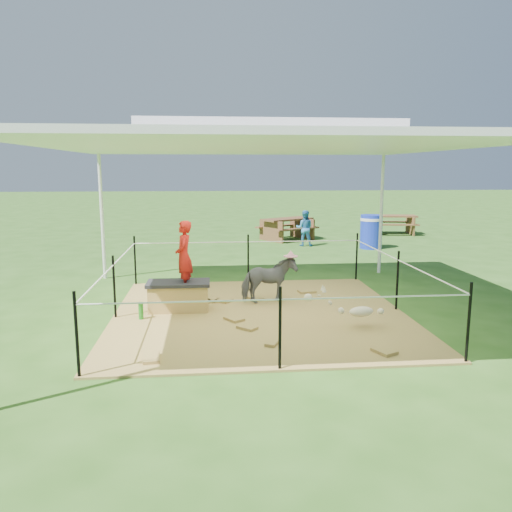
{
  "coord_description": "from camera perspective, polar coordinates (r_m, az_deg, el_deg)",
  "views": [
    {
      "loc": [
        -0.79,
        -7.64,
        2.3
      ],
      "look_at": [
        0.0,
        0.6,
        0.85
      ],
      "focal_mm": 35.0,
      "sensor_mm": 36.0,
      "label": 1
    }
  ],
  "objects": [
    {
      "name": "dark_cloth",
      "position": [
        8.17,
        -8.87,
        -3.08
      ],
      "size": [
        1.02,
        0.54,
        0.05
      ],
      "primitive_type": "cube",
      "rotation": [
        0.0,
        0.0,
        -0.01
      ],
      "color": "black",
      "rests_on": "straw_bale"
    },
    {
      "name": "foal",
      "position": [
        7.4,
        11.95,
        -6.01
      ],
      "size": [
        1.03,
        0.67,
        0.53
      ],
      "primitive_type": null,
      "rotation": [
        0.0,
        0.0,
        0.16
      ],
      "color": "beige",
      "rests_on": "hay_patch"
    },
    {
      "name": "distant_person",
      "position": [
        15.07,
        5.56,
        3.18
      ],
      "size": [
        0.6,
        0.51,
        1.08
      ],
      "primitive_type": "imported",
      "rotation": [
        0.0,
        0.0,
        2.93
      ],
      "color": "#317AB8",
      "rests_on": "ground"
    },
    {
      "name": "picnic_table_far",
      "position": [
        18.43,
        15.32,
        3.48
      ],
      "size": [
        1.77,
        1.4,
        0.67
      ],
      "primitive_type": "cube",
      "rotation": [
        0.0,
        0.0,
        -0.15
      ],
      "color": "#512D1C",
      "rests_on": "ground"
    },
    {
      "name": "pony",
      "position": [
        8.55,
        1.47,
        -2.77
      ],
      "size": [
        1.01,
        0.68,
        0.78
      ],
      "primitive_type": "imported",
      "rotation": [
        0.0,
        0.0,
        1.87
      ],
      "color": "#4A4A4F",
      "rests_on": "hay_patch"
    },
    {
      "name": "picnic_table_near",
      "position": [
        16.38,
        3.57,
        3.1
      ],
      "size": [
        2.08,
        1.92,
        0.71
      ],
      "primitive_type": "cube",
      "rotation": [
        0.0,
        0.0,
        0.54
      ],
      "color": "#53331C",
      "rests_on": "ground"
    },
    {
      "name": "trash_barrel",
      "position": [
        14.92,
        13.02,
        2.72
      ],
      "size": [
        0.68,
        0.68,
        0.98
      ],
      "primitive_type": "cylinder",
      "rotation": [
        0.0,
        0.0,
        -0.08
      ],
      "color": "#1931BD",
      "rests_on": "ground"
    },
    {
      "name": "straw_bale",
      "position": [
        8.22,
        -8.82,
        -4.69
      ],
      "size": [
        0.95,
        0.48,
        0.42
      ],
      "primitive_type": "cube",
      "rotation": [
        0.0,
        0.0,
        -0.01
      ],
      "color": "#A37F3B",
      "rests_on": "hay_patch"
    },
    {
      "name": "green_bottle",
      "position": [
        7.86,
        -13.02,
        -6.11
      ],
      "size": [
        0.07,
        0.07,
        0.26
      ],
      "primitive_type": "cylinder",
      "rotation": [
        0.0,
        0.0,
        -0.01
      ],
      "color": "#1E7C1B",
      "rests_on": "hay_patch"
    },
    {
      "name": "rope_fence",
      "position": [
        7.86,
        0.42,
        -2.24
      ],
      "size": [
        4.54,
        4.54,
        1.0
      ],
      "color": "black",
      "rests_on": "ground"
    },
    {
      "name": "ground",
      "position": [
        8.02,
        0.41,
        -6.73
      ],
      "size": [
        90.0,
        90.0,
        0.0
      ],
      "primitive_type": "plane",
      "color": "#2D5919",
      "rests_on": "ground"
    },
    {
      "name": "pink_hat",
      "position": [
        8.46,
        1.49,
        0.2
      ],
      "size": [
        0.24,
        0.24,
        0.11
      ],
      "primitive_type": "cylinder",
      "color": "pink",
      "rests_on": "pony"
    },
    {
      "name": "woman",
      "position": [
        8.06,
        -8.26,
        0.69
      ],
      "size": [
        0.28,
        0.42,
        1.14
      ],
      "primitive_type": "imported",
      "rotation": [
        0.0,
        0.0,
        -1.58
      ],
      "color": "red",
      "rests_on": "straw_bale"
    },
    {
      "name": "canopy_tent",
      "position": [
        7.69,
        0.44,
        12.85
      ],
      "size": [
        6.3,
        6.3,
        2.9
      ],
      "color": "silver",
      "rests_on": "ground"
    },
    {
      "name": "hay_patch",
      "position": [
        8.02,
        0.41,
        -6.63
      ],
      "size": [
        4.6,
        4.6,
        0.03
      ],
      "primitive_type": "cube",
      "color": "brown",
      "rests_on": "ground"
    }
  ]
}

